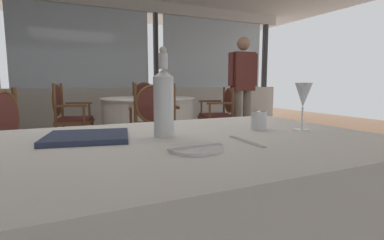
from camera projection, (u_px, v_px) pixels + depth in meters
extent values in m
plane|color=brown|center=(128.00, 194.00, 2.49)|extent=(14.08, 14.08, 0.00)
cube|color=silver|center=(86.00, 108.00, 6.09)|extent=(9.97, 0.12, 0.85)
cube|color=silver|center=(84.00, 48.00, 5.95)|extent=(2.75, 0.02, 1.68)
cube|color=silver|center=(215.00, 54.00, 7.24)|extent=(2.75, 0.02, 1.68)
cube|color=#333338|center=(156.00, 51.00, 6.58)|extent=(0.08, 0.14, 1.68)
cube|color=#333338|center=(265.00, 56.00, 7.87)|extent=(0.08, 0.14, 1.68)
cube|color=white|center=(196.00, 140.00, 1.12)|extent=(1.48, 1.04, 0.02)
cube|color=white|center=(196.00, 230.00, 1.16)|extent=(1.44, 1.01, 0.72)
cylinder|color=white|center=(196.00, 149.00, 0.91)|extent=(0.18, 0.18, 0.01)
cube|color=silver|center=(196.00, 147.00, 0.91)|extent=(0.19, 0.02, 0.00)
cube|color=silver|center=(246.00, 141.00, 1.04)|extent=(0.02, 0.21, 0.00)
cylinder|color=white|center=(164.00, 107.00, 1.13)|extent=(0.08, 0.08, 0.24)
cone|color=white|center=(163.00, 73.00, 1.12)|extent=(0.08, 0.08, 0.03)
cylinder|color=white|center=(163.00, 61.00, 1.11)|extent=(0.04, 0.04, 0.06)
sphere|color=silver|center=(163.00, 50.00, 1.10)|extent=(0.03, 0.03, 0.03)
cylinder|color=white|center=(302.00, 130.00, 1.30)|extent=(0.06, 0.06, 0.00)
cylinder|color=white|center=(302.00, 118.00, 1.29)|extent=(0.01, 0.01, 0.10)
cone|color=white|center=(303.00, 95.00, 1.28)|extent=(0.08, 0.08, 0.11)
cylinder|color=white|center=(259.00, 121.00, 1.30)|extent=(0.07, 0.07, 0.09)
cube|color=#2D3856|center=(88.00, 137.00, 1.08)|extent=(0.34, 0.31, 0.02)
cylinder|color=white|center=(148.00, 98.00, 4.15)|extent=(1.36, 1.36, 0.02)
cylinder|color=white|center=(149.00, 124.00, 4.20)|extent=(1.31, 1.31, 0.72)
cube|color=brown|center=(215.00, 118.00, 4.40)|extent=(0.55, 0.55, 0.05)
cube|color=brown|center=(215.00, 115.00, 4.39)|extent=(0.51, 0.51, 0.04)
cylinder|color=brown|center=(206.00, 135.00, 4.19)|extent=(0.04, 0.04, 0.40)
cylinder|color=brown|center=(200.00, 131.00, 4.58)|extent=(0.04, 0.04, 0.40)
cylinder|color=brown|center=(232.00, 134.00, 4.27)|extent=(0.04, 0.04, 0.40)
cylinder|color=brown|center=(224.00, 130.00, 4.66)|extent=(0.04, 0.04, 0.40)
cylinder|color=brown|center=(233.00, 103.00, 4.21)|extent=(0.04, 0.04, 0.44)
cylinder|color=brown|center=(224.00, 101.00, 4.60)|extent=(0.04, 0.04, 0.44)
ellipsoid|color=brown|center=(229.00, 100.00, 4.41)|extent=(0.14, 0.39, 0.37)
torus|color=brown|center=(229.00, 100.00, 4.41)|extent=(0.12, 0.39, 0.39)
cube|color=brown|center=(219.00, 103.00, 4.12)|extent=(0.37, 0.12, 0.03)
cylinder|color=brown|center=(210.00, 111.00, 4.10)|extent=(0.03, 0.03, 0.22)
cube|color=brown|center=(210.00, 101.00, 4.60)|extent=(0.37, 0.12, 0.03)
cylinder|color=brown|center=(201.00, 108.00, 4.59)|extent=(0.03, 0.03, 0.22)
cube|color=brown|center=(145.00, 111.00, 5.17)|extent=(0.55, 0.55, 0.05)
cube|color=brown|center=(145.00, 109.00, 5.17)|extent=(0.51, 0.51, 0.04)
cylinder|color=brown|center=(158.00, 125.00, 5.05)|extent=(0.04, 0.04, 0.43)
cylinder|color=brown|center=(135.00, 126.00, 4.97)|extent=(0.04, 0.04, 0.43)
cylinder|color=brown|center=(156.00, 122.00, 5.44)|extent=(0.04, 0.04, 0.43)
cylinder|color=brown|center=(134.00, 123.00, 5.36)|extent=(0.04, 0.04, 0.43)
cylinder|color=brown|center=(155.00, 95.00, 5.37)|extent=(0.04, 0.04, 0.50)
cylinder|color=brown|center=(134.00, 95.00, 5.29)|extent=(0.04, 0.04, 0.50)
ellipsoid|color=brown|center=(145.00, 94.00, 5.34)|extent=(0.39, 0.14, 0.42)
torus|color=brown|center=(145.00, 94.00, 5.34)|extent=(0.43, 0.13, 0.43)
cube|color=brown|center=(159.00, 97.00, 5.17)|extent=(0.12, 0.37, 0.03)
cylinder|color=brown|center=(160.00, 104.00, 5.05)|extent=(0.03, 0.03, 0.22)
cube|color=brown|center=(131.00, 98.00, 5.07)|extent=(0.12, 0.37, 0.03)
cylinder|color=brown|center=(131.00, 104.00, 4.95)|extent=(0.03, 0.03, 0.22)
cube|color=brown|center=(75.00, 122.00, 3.98)|extent=(0.55, 0.55, 0.05)
cube|color=brown|center=(75.00, 119.00, 3.98)|extent=(0.51, 0.51, 0.04)
cylinder|color=brown|center=(93.00, 135.00, 4.25)|extent=(0.04, 0.04, 0.39)
cylinder|color=brown|center=(89.00, 140.00, 3.86)|extent=(0.04, 0.04, 0.39)
cylinder|color=brown|center=(64.00, 136.00, 4.17)|extent=(0.04, 0.04, 0.39)
cylinder|color=brown|center=(57.00, 141.00, 3.78)|extent=(0.04, 0.04, 0.39)
cylinder|color=brown|center=(62.00, 101.00, 4.10)|extent=(0.04, 0.04, 0.51)
cylinder|color=brown|center=(55.00, 103.00, 3.71)|extent=(0.04, 0.04, 0.51)
ellipsoid|color=brown|center=(57.00, 100.00, 3.90)|extent=(0.14, 0.39, 0.43)
torus|color=brown|center=(57.00, 100.00, 3.90)|extent=(0.13, 0.44, 0.44)
cube|color=brown|center=(79.00, 103.00, 4.20)|extent=(0.37, 0.12, 0.03)
cylinder|color=brown|center=(89.00, 110.00, 4.24)|extent=(0.03, 0.03, 0.22)
cube|color=brown|center=(72.00, 106.00, 3.71)|extent=(0.37, 0.12, 0.03)
cylinder|color=brown|center=(84.00, 114.00, 3.76)|extent=(0.03, 0.03, 0.22)
cube|color=brown|center=(154.00, 129.00, 3.20)|extent=(0.55, 0.55, 0.05)
cube|color=brown|center=(154.00, 125.00, 3.19)|extent=(0.51, 0.51, 0.04)
cylinder|color=brown|center=(136.00, 146.00, 3.38)|extent=(0.04, 0.04, 0.42)
cylinder|color=brown|center=(170.00, 145.00, 3.46)|extent=(0.04, 0.04, 0.42)
cylinder|color=brown|center=(137.00, 155.00, 2.99)|extent=(0.04, 0.04, 0.42)
cylinder|color=brown|center=(174.00, 153.00, 3.08)|extent=(0.04, 0.04, 0.42)
cylinder|color=brown|center=(135.00, 107.00, 2.93)|extent=(0.04, 0.04, 0.48)
cylinder|color=brown|center=(174.00, 106.00, 3.01)|extent=(0.04, 0.04, 0.48)
ellipsoid|color=brown|center=(155.00, 104.00, 2.95)|extent=(0.39, 0.14, 0.40)
torus|color=brown|center=(155.00, 104.00, 2.95)|extent=(0.41, 0.12, 0.42)
cube|color=brown|center=(131.00, 107.00, 3.14)|extent=(0.12, 0.37, 0.03)
cylinder|color=brown|center=(131.00, 116.00, 3.29)|extent=(0.03, 0.03, 0.22)
cube|color=brown|center=(176.00, 106.00, 3.24)|extent=(0.12, 0.37, 0.03)
cylinder|color=brown|center=(174.00, 115.00, 3.39)|extent=(0.03, 0.03, 0.22)
cylinder|color=brown|center=(21.00, 181.00, 2.20)|extent=(0.04, 0.04, 0.41)
cylinder|color=brown|center=(16.00, 119.00, 2.14)|extent=(0.04, 0.04, 0.47)
ellipsoid|color=brown|center=(4.00, 119.00, 1.94)|extent=(0.16, 0.39, 0.39)
torus|color=brown|center=(4.00, 119.00, 1.94)|extent=(0.15, 0.40, 0.41)
cylinder|color=gray|center=(247.00, 115.00, 4.81)|extent=(0.13, 0.13, 0.83)
cylinder|color=gray|center=(237.00, 116.00, 4.75)|extent=(0.13, 0.13, 0.83)
cube|color=brown|center=(243.00, 72.00, 4.69)|extent=(0.38, 0.23, 0.62)
sphere|color=tan|center=(244.00, 44.00, 4.63)|extent=(0.21, 0.21, 0.21)
cylinder|color=brown|center=(255.00, 70.00, 4.76)|extent=(0.09, 0.09, 0.53)
cylinder|color=brown|center=(231.00, 69.00, 4.61)|extent=(0.09, 0.09, 0.53)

